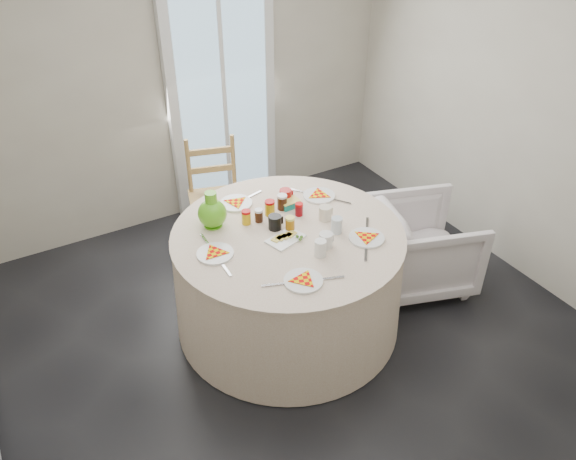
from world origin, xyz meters
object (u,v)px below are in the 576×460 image
green_pitcher (212,214)px  armchair (423,240)px  table (288,280)px  wooden_chair (216,200)px

green_pitcher → armchair: bearing=-31.5°
table → green_pitcher: (-0.39, 0.32, 0.49)m
wooden_chair → green_pitcher: 0.93m
wooden_chair → armchair: (1.18, -1.21, -0.08)m
table → wooden_chair: size_ratio=1.65×
table → green_pitcher: size_ratio=6.39×
table → wooden_chair: bearing=92.8°
green_pitcher → wooden_chair: bearing=51.2°
table → armchair: size_ratio=2.13×
armchair → table: bearing=101.9°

